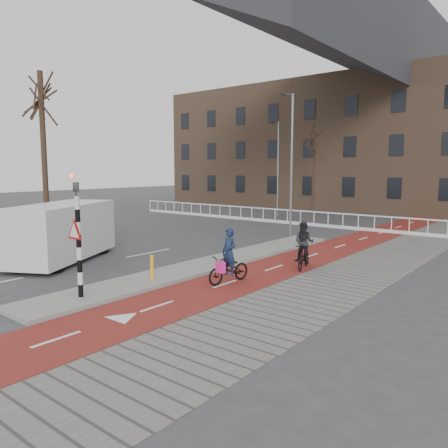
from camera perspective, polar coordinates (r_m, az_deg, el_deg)
The scene contains 15 objects.
ground at distance 14.06m, azimuth -9.88°, elevation -8.41°, with size 120.00×120.00×0.00m, color #38383A.
bike_lane at distance 21.15m, azimuth 13.82°, elevation -3.21°, with size 2.50×60.00×0.01m, color maroon.
sidewalk at distance 20.16m, azimuth 21.06°, elevation -4.00°, with size 3.00×60.00×0.01m, color slate.
curb_island at distance 17.30m, azimuth -1.43°, elevation -5.13°, with size 1.80×16.00×0.12m, color gray.
traffic_signal at distance 12.94m, azimuth -18.58°, elevation -1.04°, with size 0.80×0.80×3.68m.
bollard at distance 14.70m, azimuth -9.39°, elevation -5.60°, with size 0.12×0.12×0.81m, color #FCB00E.
cyclist_near at distance 14.45m, azimuth 0.65°, elevation -5.34°, with size 0.86×1.80×1.82m.
cyclist_far at distance 16.69m, azimuth 10.39°, elevation -3.29°, with size 0.89×1.70×1.78m.
van at distance 18.93m, azimuth -20.54°, elevation -0.91°, with size 4.52×5.82×2.34m.
railing at distance 30.24m, azimuth 8.29°, elevation 0.61°, with size 28.00×0.10×0.99m.
townhouse_row at distance 43.17m, azimuth 21.27°, elevation 12.15°, with size 46.00×10.00×15.90m.
tree_left at distance 26.76m, azimuth -22.45°, elevation 8.38°, with size 0.31×0.31×9.10m, color black.
tree_mid at distance 37.36m, azimuth 11.62°, elevation 6.55°, with size 0.23×0.23×6.80m, color black.
streetlight_near at distance 24.08m, azimuth 8.81°, elevation 7.38°, with size 0.12×0.12×7.72m, color slate.
streetlight_left at distance 34.25m, azimuth 7.06°, elevation 7.04°, with size 0.12×0.12×7.34m, color slate.
Camera 1 is at (10.21, -8.90, 3.77)m, focal length 35.00 mm.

